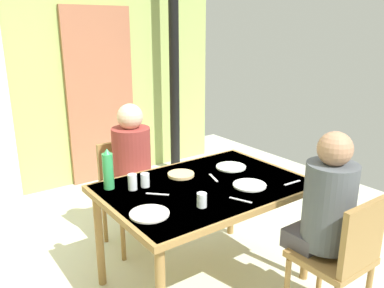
# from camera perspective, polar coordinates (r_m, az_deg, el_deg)

# --- Properties ---
(wall_back) EXTENTS (4.49, 0.10, 2.69)m
(wall_back) POSITION_cam_1_polar(r_m,az_deg,el_deg) (4.48, -22.10, 9.99)
(wall_back) COLOR #9DB25F
(wall_back) RESTS_ON ground_plane
(door_wooden) EXTENTS (0.80, 0.05, 2.00)m
(door_wooden) POSITION_cam_1_polar(r_m,az_deg,el_deg) (4.67, -13.17, 6.74)
(door_wooden) COLOR #A05E44
(door_wooden) RESTS_ON ground_plane
(stove_pipe_column) EXTENTS (0.12, 0.12, 2.69)m
(stove_pipe_column) POSITION_cam_1_polar(r_m,az_deg,el_deg) (4.78, -2.62, 11.53)
(stove_pipe_column) COLOR black
(stove_pipe_column) RESTS_ON ground_plane
(dining_table) EXTENTS (1.36, 0.95, 0.76)m
(dining_table) POSITION_cam_1_polar(r_m,az_deg,el_deg) (2.68, 1.90, -7.37)
(dining_table) COLOR olive
(dining_table) RESTS_ON ground_plane
(chair_near_diner) EXTENTS (0.40, 0.40, 0.87)m
(chair_near_diner) POSITION_cam_1_polar(r_m,az_deg,el_deg) (2.53, 21.05, -14.94)
(chair_near_diner) COLOR olive
(chair_near_diner) RESTS_ON ground_plane
(chair_far_diner) EXTENTS (0.40, 0.40, 0.87)m
(chair_far_diner) POSITION_cam_1_polar(r_m,az_deg,el_deg) (3.32, -9.53, -6.20)
(chair_far_diner) COLOR olive
(chair_far_diner) RESTS_ON ground_plane
(person_near_diner) EXTENTS (0.30, 0.37, 0.77)m
(person_near_diner) POSITION_cam_1_polar(r_m,az_deg,el_deg) (2.46, 19.08, -8.13)
(person_near_diner) COLOR #4A4750
(person_near_diner) RESTS_ON ground_plane
(person_far_diner) EXTENTS (0.30, 0.37, 0.77)m
(person_far_diner) POSITION_cam_1_polar(r_m,az_deg,el_deg) (3.10, -8.64, -2.19)
(person_far_diner) COLOR maroon
(person_far_diner) RESTS_ON ground_plane
(water_bottle_green_near) EXTENTS (0.07, 0.07, 0.27)m
(water_bottle_green_near) POSITION_cam_1_polar(r_m,az_deg,el_deg) (2.60, -12.14, -3.72)
(water_bottle_green_near) COLOR green
(water_bottle_green_near) RESTS_ON dining_table
(dinner_plate_near_left) EXTENTS (0.22, 0.22, 0.01)m
(dinner_plate_near_left) POSITION_cam_1_polar(r_m,az_deg,el_deg) (2.66, 8.40, -5.94)
(dinner_plate_near_left) COLOR white
(dinner_plate_near_left) RESTS_ON dining_table
(dinner_plate_near_right) EXTENTS (0.23, 0.23, 0.01)m
(dinner_plate_near_right) POSITION_cam_1_polar(r_m,az_deg,el_deg) (2.97, 5.71, -3.34)
(dinner_plate_near_right) COLOR white
(dinner_plate_near_right) RESTS_ON dining_table
(dinner_plate_far_center) EXTENTS (0.23, 0.23, 0.01)m
(dinner_plate_far_center) POSITION_cam_1_polar(r_m,az_deg,el_deg) (2.26, -6.22, -10.07)
(dinner_plate_far_center) COLOR white
(dinner_plate_far_center) RESTS_ON dining_table
(drinking_glass_by_near_diner) EXTENTS (0.06, 0.06, 0.09)m
(drinking_glass_by_near_diner) POSITION_cam_1_polar(r_m,az_deg,el_deg) (2.62, -6.86, -5.25)
(drinking_glass_by_near_diner) COLOR silver
(drinking_glass_by_near_diner) RESTS_ON dining_table
(drinking_glass_by_far_diner) EXTENTS (0.06, 0.06, 0.09)m
(drinking_glass_by_far_diner) POSITION_cam_1_polar(r_m,az_deg,el_deg) (2.33, 1.44, -8.17)
(drinking_glass_by_far_diner) COLOR silver
(drinking_glass_by_far_diner) RESTS_ON dining_table
(drinking_glass_spare_center) EXTENTS (0.06, 0.06, 0.11)m
(drinking_glass_spare_center) POSITION_cam_1_polar(r_m,az_deg,el_deg) (2.58, -8.68, -5.49)
(drinking_glass_spare_center) COLOR silver
(drinking_glass_spare_center) RESTS_ON dining_table
(bread_plate_sliced) EXTENTS (0.19, 0.19, 0.02)m
(bread_plate_sliced) POSITION_cam_1_polar(r_m,az_deg,el_deg) (2.80, -1.62, -4.47)
(bread_plate_sliced) COLOR #DBB77A
(bread_plate_sliced) RESTS_ON dining_table
(cutlery_knife_near) EXTENTS (0.12, 0.12, 0.00)m
(cutlery_knife_near) POSITION_cam_1_polar(r_m,az_deg,el_deg) (2.51, -5.07, -7.29)
(cutlery_knife_near) COLOR silver
(cutlery_knife_near) RESTS_ON dining_table
(cutlery_fork_near) EXTENTS (0.07, 0.14, 0.00)m
(cutlery_fork_near) POSITION_cam_1_polar(r_m,az_deg,el_deg) (2.44, 7.08, -8.12)
(cutlery_fork_near) COLOR silver
(cutlery_fork_near) RESTS_ON dining_table
(cutlery_knife_far) EXTENTS (0.06, 0.15, 0.00)m
(cutlery_knife_far) POSITION_cam_1_polar(r_m,az_deg,el_deg) (2.76, 3.14, -4.94)
(cutlery_knife_far) COLOR silver
(cutlery_knife_far) RESTS_ON dining_table
(cutlery_fork_far) EXTENTS (0.15, 0.02, 0.00)m
(cutlery_fork_far) POSITION_cam_1_polar(r_m,az_deg,el_deg) (2.76, 14.42, -5.49)
(cutlery_fork_far) COLOR silver
(cutlery_fork_far) RESTS_ON dining_table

